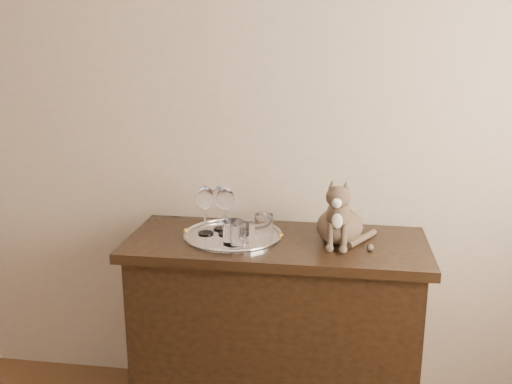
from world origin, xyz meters
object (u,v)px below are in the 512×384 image
wine_glass_c (205,210)px  tumbler_a (240,233)px  sideboard (275,335)px  wine_glass_a (220,208)px  cat (340,209)px  tray (233,237)px  tumbler_b (233,233)px  wine_glass_d (225,211)px  tumbler_c (264,225)px

wine_glass_c → tumbler_a: wine_glass_c is taller
sideboard → wine_glass_a: size_ratio=6.41×
wine_glass_c → cat: (0.54, -0.00, 0.03)m
wine_glass_c → tumbler_a: (0.16, -0.09, -0.06)m
tray → tumbler_b: 0.11m
wine_glass_d → tumbler_a: size_ratio=2.46×
sideboard → tumbler_c: bearing=146.1°
tray → wine_glass_c: bearing=175.9°
tumbler_b → wine_glass_c: bearing=142.5°
wine_glass_a → tumbler_a: size_ratio=2.36×
tumbler_b → tumbler_c: (0.10, 0.13, -0.00)m
tray → tumbler_c: 0.13m
wine_glass_d → tray: bearing=-21.9°
wine_glass_c → tumbler_b: bearing=-37.5°
tray → tumbler_a: 0.10m
wine_glass_d → tumbler_a: wine_glass_d is taller
sideboard → tumbler_b: size_ratio=12.80×
cat → tray: bearing=-173.5°
wine_glass_c → tumbler_c: bearing=6.3°
tumbler_c → cat: size_ratio=0.30×
tumbler_b → tumbler_c: tumbler_b is taller
tumbler_b → tumbler_c: 0.16m
cat → tumbler_a: bearing=-161.5°
wine_glass_a → wine_glass_c: bearing=-125.7°
wine_glass_a → tumbler_b: (0.09, -0.17, -0.05)m
sideboard → tray: (-0.18, 0.00, 0.43)m
tumbler_c → cat: cat is taller
wine_glass_c → tumbler_c: (0.24, 0.03, -0.06)m
tumbler_c → tumbler_b: bearing=-128.1°
tray → tumbler_c: (0.12, 0.03, 0.05)m
wine_glass_d → tumbler_c: wine_glass_d is taller
cat → sideboard: bearing=-172.3°
sideboard → tray: bearing=179.1°
sideboard → tumbler_a: 0.50m
tumbler_a → tumbler_b: tumbler_b is taller
tumbler_c → wine_glass_a: bearing=168.3°
tray → wine_glass_a: size_ratio=2.14×
wine_glass_c → cat: bearing=-0.3°
tumbler_a → tumbler_c: (0.08, 0.11, 0.00)m
cat → wine_glass_d: bearing=-175.2°
tray → cat: bearing=0.7°
tumbler_c → cat: bearing=-5.4°
tumbler_a → cat: cat is taller
tray → wine_glass_c: 0.16m
tumbler_b → cat: size_ratio=0.34×
wine_glass_d → tumbler_b: size_ratio=2.09×
wine_glass_c → tray: bearing=-4.1°
sideboard → tray: size_ratio=3.00×
tumbler_b → tray: bearing=101.5°
wine_glass_a → cat: bearing=-7.8°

